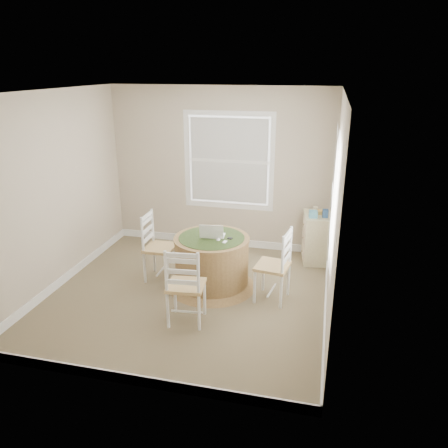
% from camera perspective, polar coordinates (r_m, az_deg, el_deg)
% --- Properties ---
extents(room, '(3.64, 3.64, 2.64)m').
position_cam_1_polar(room, '(5.50, -2.96, 3.34)').
color(room, '#77674B').
rests_on(room, ground).
extents(round_table, '(1.19, 1.19, 0.73)m').
position_cam_1_polar(round_table, '(5.93, -1.60, -4.72)').
color(round_table, olive).
rests_on(round_table, ground).
extents(chair_left, '(0.40, 0.42, 0.95)m').
position_cam_1_polar(chair_left, '(6.19, -8.34, -3.04)').
color(chair_left, white).
rests_on(chair_left, ground).
extents(chair_near, '(0.46, 0.44, 0.95)m').
position_cam_1_polar(chair_near, '(5.13, -4.98, -7.96)').
color(chair_near, white).
rests_on(chair_near, ground).
extents(chair_right, '(0.46, 0.48, 0.95)m').
position_cam_1_polar(chair_right, '(5.61, 6.36, -5.44)').
color(chair_right, white).
rests_on(chair_right, ground).
extents(laptop, '(0.34, 0.31, 0.22)m').
position_cam_1_polar(laptop, '(5.81, -1.51, -1.42)').
color(laptop, white).
rests_on(laptop, round_table).
extents(mouse, '(0.07, 0.10, 0.03)m').
position_cam_1_polar(mouse, '(5.71, -0.75, -2.05)').
color(mouse, white).
rests_on(mouse, round_table).
extents(phone, '(0.06, 0.09, 0.02)m').
position_cam_1_polar(phone, '(5.64, 0.09, -2.40)').
color(phone, '#B7BABF').
rests_on(phone, round_table).
extents(keys, '(0.07, 0.06, 0.02)m').
position_cam_1_polar(keys, '(5.75, 0.78, -1.93)').
color(keys, black).
rests_on(keys, round_table).
extents(corner_chest, '(0.49, 0.62, 0.76)m').
position_cam_1_polar(corner_chest, '(6.87, 12.01, -1.77)').
color(corner_chest, beige).
rests_on(corner_chest, ground).
extents(tissue_box, '(0.13, 0.13, 0.10)m').
position_cam_1_polar(tissue_box, '(6.59, 11.59, 1.28)').
color(tissue_box, '#57A9C8').
rests_on(tissue_box, corner_chest).
extents(box_yellow, '(0.16, 0.12, 0.06)m').
position_cam_1_polar(box_yellow, '(6.76, 12.64, 1.51)').
color(box_yellow, gold).
rests_on(box_yellow, corner_chest).
extents(box_blue, '(0.09, 0.09, 0.12)m').
position_cam_1_polar(box_blue, '(6.63, 13.08, 1.37)').
color(box_blue, '#2E558C').
rests_on(box_blue, corner_chest).
extents(cup_cream, '(0.07, 0.07, 0.09)m').
position_cam_1_polar(cup_cream, '(6.82, 11.87, 1.87)').
color(cup_cream, beige).
rests_on(cup_cream, corner_chest).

